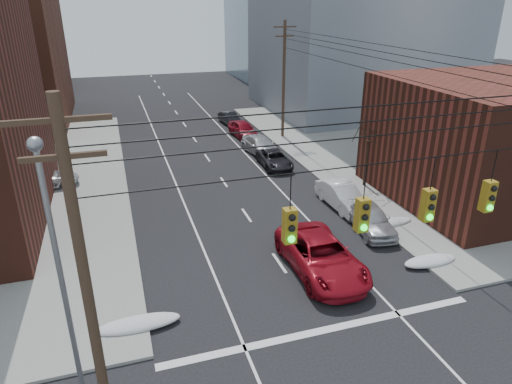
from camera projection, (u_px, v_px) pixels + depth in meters
sidewalk_ne at (485, 140)px, 44.51m from camera, size 40.00×40.00×0.15m
building_office at (363, 1)px, 53.17m from camera, size 22.00×20.00×25.00m
building_glass at (294, 10)px, 77.13m from camera, size 20.00×18.00×22.00m
building_storefront at (509, 139)px, 30.81m from camera, size 16.00×12.00×8.00m
utility_pole_left at (89, 303)px, 11.30m from camera, size 2.20×0.28×11.00m
utility_pole_far at (284, 78)px, 43.25m from camera, size 2.20×0.28×11.00m
traffic_signals at (396, 208)px, 13.14m from camera, size 17.00×0.42×2.02m
street_light at (57, 257)px, 13.75m from camera, size 0.44×0.44×9.32m
bare_tree at (367, 157)px, 32.62m from camera, size 2.09×2.20×4.93m
snow_nw at (138, 324)px, 19.05m from camera, size 3.50×1.08×0.42m
snow_ne at (430, 261)px, 23.63m from camera, size 3.00×1.08×0.42m
snow_east_far at (382, 223)px, 27.57m from camera, size 4.00×1.08×0.42m
red_pickup at (321, 256)px, 22.77m from camera, size 2.99×6.48×1.80m
parked_car_a at (371, 218)px, 26.90m from camera, size 2.49×4.85×1.58m
parked_car_b at (342, 196)px, 29.97m from camera, size 1.83×4.84×1.58m
parked_car_c at (274, 159)px, 37.30m from camera, size 2.33×4.76×1.30m
parked_car_d at (261, 145)px, 40.43m from camera, size 2.76×5.41×1.50m
parked_car_e at (243, 129)px, 45.41m from camera, size 2.28×4.78×1.58m
parked_car_f at (230, 118)px, 50.02m from camera, size 1.90×4.10×1.30m
lot_car_b at (45, 179)px, 32.80m from camera, size 4.90×2.83×1.28m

